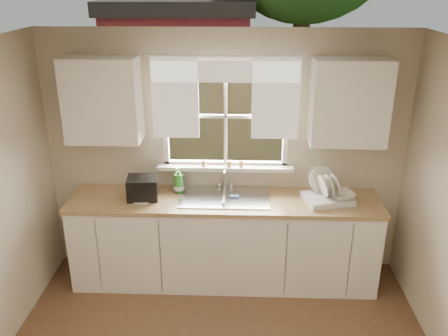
{
  "coord_description": "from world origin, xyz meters",
  "views": [
    {
      "loc": [
        0.16,
        -2.49,
        2.91
      ],
      "look_at": [
        0.0,
        1.65,
        1.25
      ],
      "focal_mm": 38.0,
      "sensor_mm": 36.0,
      "label": 1
    }
  ],
  "objects_px": {
    "soap_bottle_a": "(179,180)",
    "black_appliance": "(143,188)",
    "cup": "(133,197)",
    "dish_rack": "(327,195)"
  },
  "relations": [
    {
      "from": "soap_bottle_a",
      "to": "black_appliance",
      "type": "xyz_separation_m",
      "value": [
        -0.33,
        -0.14,
        -0.03
      ]
    },
    {
      "from": "soap_bottle_a",
      "to": "cup",
      "type": "bearing_deg",
      "value": -135.15
    },
    {
      "from": "cup",
      "to": "black_appliance",
      "type": "bearing_deg",
      "value": 41.46
    },
    {
      "from": "dish_rack",
      "to": "cup",
      "type": "distance_m",
      "value": 1.88
    },
    {
      "from": "soap_bottle_a",
      "to": "cup",
      "type": "relative_size",
      "value": 2.51
    },
    {
      "from": "cup",
      "to": "black_appliance",
      "type": "relative_size",
      "value": 0.37
    },
    {
      "from": "dish_rack",
      "to": "black_appliance",
      "type": "distance_m",
      "value": 1.79
    },
    {
      "from": "black_appliance",
      "to": "dish_rack",
      "type": "bearing_deg",
      "value": -6.24
    },
    {
      "from": "soap_bottle_a",
      "to": "cup",
      "type": "height_order",
      "value": "soap_bottle_a"
    },
    {
      "from": "soap_bottle_a",
      "to": "black_appliance",
      "type": "height_order",
      "value": "soap_bottle_a"
    }
  ]
}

